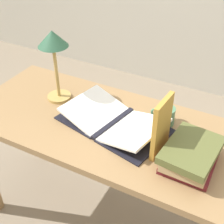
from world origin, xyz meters
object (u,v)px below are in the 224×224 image
object	(u,v)px
reading_lamp	(53,47)
coffee_mug	(165,116)
book_stack_tall	(191,155)
book_standing_upright	(162,127)
open_book	(113,121)

from	to	relation	value
reading_lamp	coffee_mug	distance (m)	0.65
book_stack_tall	coffee_mug	bearing A→B (deg)	131.33
book_standing_upright	coffee_mug	world-z (taller)	book_standing_upright
book_stack_tall	reading_lamp	world-z (taller)	reading_lamp
open_book	reading_lamp	distance (m)	0.48
open_book	book_standing_upright	xyz separation A→B (m)	(0.27, -0.07, 0.12)
open_book	reading_lamp	bearing A→B (deg)	-179.13
book_standing_upright	coffee_mug	xyz separation A→B (m)	(-0.05, 0.20, -0.09)
book_stack_tall	book_standing_upright	bearing A→B (deg)	173.82
book_stack_tall	coffee_mug	world-z (taller)	book_stack_tall
book_standing_upright	coffee_mug	size ratio (longest dim) A/B	2.21
book_stack_tall	book_standing_upright	distance (m)	0.17
open_book	book_stack_tall	xyz separation A→B (m)	(0.41, -0.09, 0.03)
book_standing_upright	reading_lamp	size ratio (longest dim) A/B	0.70
book_standing_upright	open_book	bearing A→B (deg)	169.74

